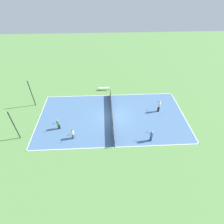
{
  "coord_description": "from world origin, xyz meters",
  "views": [
    {
      "loc": [
        -18.13,
        0.92,
        16.12
      ],
      "look_at": [
        0.0,
        0.0,
        0.9
      ],
      "focal_mm": 28.0,
      "sensor_mm": 36.0,
      "label": 1
    }
  ],
  "objects_px": {
    "tennis_ball_left_sideline": "(82,110)",
    "tennis_ball_right_alley": "(181,116)",
    "tennis_net": "(112,114)",
    "player_near_white": "(73,134)",
    "player_near_blue": "(151,135)",
    "fence_post_back_right": "(32,94)",
    "player_far_white": "(159,106)",
    "fence_post_back_left": "(14,126)",
    "bench": "(104,88)",
    "player_far_green": "(58,124)",
    "tennis_ball_near_net": "(95,116)"
  },
  "relations": [
    {
      "from": "player_near_blue",
      "to": "player_far_green",
      "type": "distance_m",
      "value": 11.59
    },
    {
      "from": "tennis_ball_right_alley",
      "to": "fence_post_back_right",
      "type": "height_order",
      "value": "fence_post_back_right"
    },
    {
      "from": "tennis_ball_near_net",
      "to": "fence_post_back_left",
      "type": "distance_m",
      "value": 9.88
    },
    {
      "from": "player_near_blue",
      "to": "player_far_green",
      "type": "height_order",
      "value": "player_near_blue"
    },
    {
      "from": "bench",
      "to": "tennis_ball_left_sideline",
      "type": "distance_m",
      "value": 6.18
    },
    {
      "from": "tennis_net",
      "to": "fence_post_back_left",
      "type": "bearing_deg",
      "value": 106.09
    },
    {
      "from": "player_near_blue",
      "to": "fence_post_back_left",
      "type": "distance_m",
      "value": 15.87
    },
    {
      "from": "player_far_white",
      "to": "fence_post_back_right",
      "type": "distance_m",
      "value": 18.26
    },
    {
      "from": "bench",
      "to": "player_near_white",
      "type": "distance_m",
      "value": 11.29
    },
    {
      "from": "fence_post_back_left",
      "to": "player_far_green",
      "type": "bearing_deg",
      "value": -73.01
    },
    {
      "from": "fence_post_back_right",
      "to": "player_far_green",
      "type": "bearing_deg",
      "value": -139.23
    },
    {
      "from": "bench",
      "to": "player_near_blue",
      "type": "bearing_deg",
      "value": 115.27
    },
    {
      "from": "tennis_ball_near_net",
      "to": "player_far_white",
      "type": "bearing_deg",
      "value": -85.5
    },
    {
      "from": "player_near_blue",
      "to": "fence_post_back_right",
      "type": "height_order",
      "value": "fence_post_back_right"
    },
    {
      "from": "tennis_ball_right_alley",
      "to": "player_near_blue",
      "type": "bearing_deg",
      "value": 128.49
    },
    {
      "from": "tennis_ball_near_net",
      "to": "tennis_ball_left_sideline",
      "type": "bearing_deg",
      "value": 51.76
    },
    {
      "from": "fence_post_back_right",
      "to": "player_far_white",
      "type": "bearing_deg",
      "value": -97.55
    },
    {
      "from": "bench",
      "to": "player_far_white",
      "type": "distance_m",
      "value": 9.81
    },
    {
      "from": "player_far_white",
      "to": "tennis_ball_right_alley",
      "type": "distance_m",
      "value": 3.37
    },
    {
      "from": "tennis_net",
      "to": "player_far_white",
      "type": "relative_size",
      "value": 5.96
    },
    {
      "from": "player_near_white",
      "to": "tennis_ball_near_net",
      "type": "relative_size",
      "value": 20.86
    },
    {
      "from": "bench",
      "to": "player_near_white",
      "type": "bearing_deg",
      "value": 69.87
    },
    {
      "from": "fence_post_back_left",
      "to": "fence_post_back_right",
      "type": "relative_size",
      "value": 1.0
    },
    {
      "from": "player_near_blue",
      "to": "fence_post_back_right",
      "type": "xyz_separation_m",
      "value": [
        7.79,
        15.78,
        1.16
      ]
    },
    {
      "from": "fence_post_back_left",
      "to": "fence_post_back_right",
      "type": "height_order",
      "value": "same"
    },
    {
      "from": "tennis_ball_right_alley",
      "to": "fence_post_back_left",
      "type": "distance_m",
      "value": 21.38
    },
    {
      "from": "bench",
      "to": "fence_post_back_right",
      "type": "xyz_separation_m",
      "value": [
        -3.65,
        10.38,
        1.68
      ]
    },
    {
      "from": "player_near_white",
      "to": "tennis_ball_right_alley",
      "type": "relative_size",
      "value": 20.86
    },
    {
      "from": "player_far_white",
      "to": "tennis_ball_near_net",
      "type": "height_order",
      "value": "player_far_white"
    },
    {
      "from": "player_far_white",
      "to": "fence_post_back_left",
      "type": "bearing_deg",
      "value": 92.16
    },
    {
      "from": "tennis_ball_left_sideline",
      "to": "fence_post_back_left",
      "type": "relative_size",
      "value": 0.02
    },
    {
      "from": "tennis_net",
      "to": "player_far_white",
      "type": "distance_m",
      "value": 6.76
    },
    {
      "from": "tennis_net",
      "to": "player_near_white",
      "type": "bearing_deg",
      "value": 126.76
    },
    {
      "from": "bench",
      "to": "tennis_ball_right_alley",
      "type": "xyz_separation_m",
      "value": [
        -7.23,
        -10.69,
        -0.34
      ]
    },
    {
      "from": "tennis_net",
      "to": "tennis_ball_left_sideline",
      "type": "xyz_separation_m",
      "value": [
        1.75,
        4.34,
        -0.49
      ]
    },
    {
      "from": "tennis_net",
      "to": "tennis_ball_right_alley",
      "type": "bearing_deg",
      "value": -91.73
    },
    {
      "from": "bench",
      "to": "tennis_ball_left_sideline",
      "type": "xyz_separation_m",
      "value": [
        -5.19,
        3.33,
        -0.34
      ]
    },
    {
      "from": "tennis_net",
      "to": "tennis_ball_right_alley",
      "type": "xyz_separation_m",
      "value": [
        -0.29,
        -9.69,
        -0.49
      ]
    },
    {
      "from": "tennis_net",
      "to": "fence_post_back_right",
      "type": "height_order",
      "value": "fence_post_back_right"
    },
    {
      "from": "player_near_white",
      "to": "fence_post_back_right",
      "type": "bearing_deg",
      "value": -100.49
    },
    {
      "from": "bench",
      "to": "player_near_blue",
      "type": "relative_size",
      "value": 1.16
    },
    {
      "from": "tennis_ball_left_sideline",
      "to": "tennis_ball_right_alley",
      "type": "xyz_separation_m",
      "value": [
        -2.04,
        -14.03,
        0.0
      ]
    },
    {
      "from": "fence_post_back_right",
      "to": "tennis_ball_left_sideline",
      "type": "bearing_deg",
      "value": -102.33
    },
    {
      "from": "player_near_blue",
      "to": "tennis_ball_near_net",
      "type": "bearing_deg",
      "value": -10.86
    },
    {
      "from": "bench",
      "to": "player_far_green",
      "type": "relative_size",
      "value": 1.19
    },
    {
      "from": "fence_post_back_left",
      "to": "player_near_blue",
      "type": "bearing_deg",
      "value": -94.41
    },
    {
      "from": "player_near_white",
      "to": "tennis_ball_left_sideline",
      "type": "bearing_deg",
      "value": -149.4
    },
    {
      "from": "player_near_blue",
      "to": "tennis_ball_right_alley",
      "type": "relative_size",
      "value": 22.85
    },
    {
      "from": "bench",
      "to": "fence_post_back_left",
      "type": "height_order",
      "value": "fence_post_back_left"
    },
    {
      "from": "fence_post_back_left",
      "to": "fence_post_back_right",
      "type": "bearing_deg",
      "value": 0.0
    }
  ]
}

